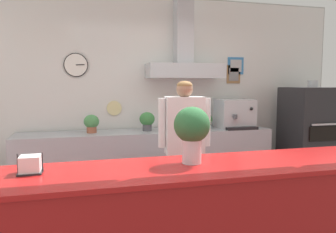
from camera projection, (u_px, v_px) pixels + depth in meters
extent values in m
cube|color=#9E9E99|center=(154.00, 94.00, 4.79)|extent=(5.68, 0.12, 2.78)
cube|color=silver|center=(155.00, 94.00, 4.73)|extent=(5.64, 0.01, 2.74)
cylinder|color=black|center=(76.00, 65.00, 4.39)|extent=(0.32, 0.02, 0.32)
cylinder|color=white|center=(76.00, 65.00, 4.38)|extent=(0.30, 0.01, 0.30)
cube|color=black|center=(80.00, 65.00, 4.39)|extent=(0.11, 0.01, 0.02)
cylinder|color=beige|center=(114.00, 108.00, 4.58)|extent=(0.21, 0.02, 0.21)
cylinder|color=teal|center=(200.00, 106.00, 4.91)|extent=(0.21, 0.02, 0.21)
cube|color=#997047|center=(233.00, 74.00, 5.00)|extent=(0.22, 0.02, 0.27)
cube|color=gray|center=(234.00, 74.00, 4.99)|extent=(0.16, 0.01, 0.20)
cube|color=teal|center=(236.00, 66.00, 4.99)|extent=(0.26, 0.02, 0.26)
cube|color=#ADADAD|center=(236.00, 66.00, 4.98)|extent=(0.18, 0.01, 0.18)
cube|color=#B7BABF|center=(185.00, 71.00, 4.60)|extent=(1.08, 0.42, 0.20)
cube|color=#B7BABF|center=(183.00, 32.00, 4.63)|extent=(0.24, 0.24, 0.91)
cube|color=#B31515|center=(239.00, 165.00, 2.25)|extent=(4.57, 0.66, 0.03)
cube|color=#A3A5AD|center=(148.00, 164.00, 4.45)|extent=(3.40, 0.59, 0.91)
cube|color=gray|center=(148.00, 185.00, 4.48)|extent=(3.23, 0.55, 0.02)
cube|color=#232326|center=(310.00, 138.00, 4.79)|extent=(0.73, 0.63, 1.49)
cube|color=black|center=(327.00, 134.00, 4.46)|extent=(0.55, 0.02, 0.20)
cube|color=#B7BABF|center=(328.00, 124.00, 4.43)|extent=(0.51, 0.02, 0.02)
cylinder|color=#B7BABF|center=(313.00, 84.00, 4.71)|extent=(0.14, 0.14, 0.10)
cube|color=#232328|center=(184.00, 191.00, 3.50)|extent=(0.32, 0.23, 0.81)
cube|color=white|center=(185.00, 125.00, 3.43)|extent=(0.42, 0.26, 0.60)
cylinder|color=white|center=(207.00, 122.00, 3.46)|extent=(0.08, 0.08, 0.51)
cylinder|color=white|center=(162.00, 123.00, 3.38)|extent=(0.08, 0.08, 0.51)
sphere|color=#997056|center=(185.00, 89.00, 3.39)|extent=(0.17, 0.17, 0.17)
ellipsoid|color=olive|center=(185.00, 85.00, 3.38)|extent=(0.16, 0.16, 0.10)
cube|color=#B7BABF|center=(235.00, 114.00, 4.69)|extent=(0.50, 0.37, 0.41)
cylinder|color=#4C4C51|center=(235.00, 117.00, 4.46)|extent=(0.06, 0.06, 0.06)
cube|color=black|center=(242.00, 128.00, 4.50)|extent=(0.45, 0.10, 0.04)
sphere|color=black|center=(252.00, 109.00, 4.53)|extent=(0.04, 0.04, 0.04)
cylinder|color=#4C4C51|center=(147.00, 128.00, 4.39)|extent=(0.12, 0.12, 0.09)
ellipsoid|color=#387A3D|center=(147.00, 119.00, 4.38)|extent=(0.20, 0.20, 0.18)
cylinder|color=#9E563D|center=(205.00, 126.00, 4.62)|extent=(0.11, 0.11, 0.06)
ellipsoid|color=#387A3D|center=(205.00, 119.00, 4.61)|extent=(0.20, 0.20, 0.18)
cylinder|color=#9E563D|center=(92.00, 130.00, 4.22)|extent=(0.13, 0.13, 0.08)
ellipsoid|color=#47894C|center=(91.00, 121.00, 4.21)|extent=(0.19, 0.19, 0.18)
cylinder|color=silver|center=(192.00, 150.00, 2.22)|extent=(0.13, 0.13, 0.18)
cylinder|color=gray|center=(192.00, 159.00, 2.23)|extent=(0.12, 0.12, 0.06)
ellipsoid|color=#2D6638|center=(192.00, 125.00, 2.20)|extent=(0.25, 0.25, 0.25)
cube|color=#262628|center=(31.00, 172.00, 1.98)|extent=(0.14, 0.14, 0.01)
cylinder|color=#262628|center=(18.00, 164.00, 1.96)|extent=(0.01, 0.01, 0.12)
cylinder|color=#262628|center=(42.00, 162.00, 1.99)|extent=(0.01, 0.01, 0.12)
cube|color=white|center=(30.00, 164.00, 1.98)|extent=(0.12, 0.12, 0.10)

